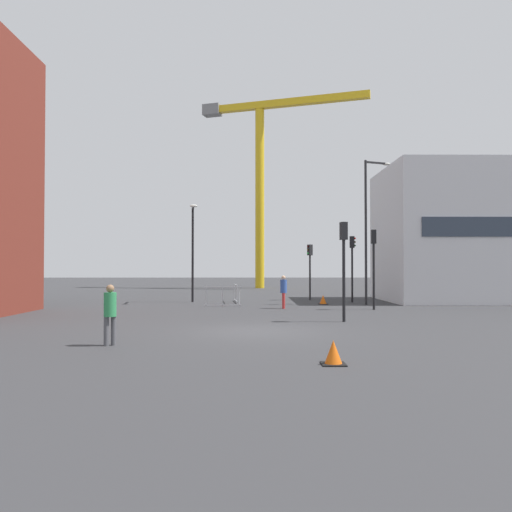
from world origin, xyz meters
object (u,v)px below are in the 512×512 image
Objects in this scene: streetlamp_short at (193,244)px; traffic_cone_striped at (323,300)px; construction_crane at (264,160)px; pedestrian_walking at (110,310)px; traffic_light_verge at (374,256)px; traffic_light_corner at (352,258)px; traffic_cone_on_verge at (333,353)px; pedestrian_waiting at (284,289)px; streetlamp_tall at (368,221)px; traffic_light_median at (310,262)px; traffic_light_crosswalk at (344,255)px.

streetlamp_short is 8.51m from traffic_cone_striped.
pedestrian_walking is (-5.07, -36.13, -11.95)m from construction_crane.
traffic_light_verge is 5.12m from traffic_light_corner.
traffic_light_verge is at bearing -78.66° from construction_crane.
traffic_cone_on_verge is at bearing -74.19° from streetlamp_short.
streetlamp_tall is at bearing 27.30° from pedestrian_waiting.
construction_crane is at bearing 90.98° from traffic_cone_on_verge.
traffic_light_median is at bearing 67.41° from pedestrian_walking.
construction_crane is 11.12× the size of pedestrian_waiting.
pedestrian_waiting is at bearing -40.19° from streetlamp_short.
streetlamp_tall is 6.81m from pedestrian_waiting.
traffic_cone_on_verge is (-1.92, -21.10, -2.19)m from traffic_light_median.
traffic_cone_striped is (0.47, 9.04, -2.39)m from traffic_light_crosswalk.
traffic_cone_on_verge is (-4.84, -17.29, -4.53)m from streetlamp_tall.
pedestrian_waiting is (-4.50, 0.72, -1.71)m from traffic_light_verge.
construction_crane is 5.29× the size of traffic_light_median.
pedestrian_waiting is at bearing 170.89° from traffic_light_verge.
traffic_light_median is 6.90m from pedestrian_waiting.
traffic_cone_striped is (8.00, 14.86, -0.72)m from pedestrian_walking.
construction_crane is 35.12× the size of traffic_cone_on_verge.
traffic_light_median is at bearing 71.80° from pedestrian_waiting.
traffic_cone_striped is at bearing 173.94° from streetlamp_tall.
streetlamp_tall is 4.92× the size of pedestrian_walking.
streetlamp_tall is 5.22m from traffic_cone_striped.
construction_crane is 32.10m from traffic_light_crosswalk.
pedestrian_walking is 0.98× the size of pedestrian_waiting.
traffic_cone_striped reaches higher than traffic_cone_on_verge.
traffic_light_crosswalk is (-3.04, -8.77, -2.13)m from streetlamp_tall.
traffic_light_corner is at bearing 107.78° from streetlamp_tall.
pedestrian_walking is at bearing 154.76° from traffic_cone_on_verge.
streetlamp_short is 1.47× the size of traffic_light_crosswalk.
pedestrian_walking is at bearing -114.83° from pedestrian_waiting.
streetlamp_tall is at bearing 54.05° from pedestrian_walking.
traffic_light_median reaches higher than traffic_cone_on_verge.
pedestrian_walking is at bearing -91.11° from streetlamp_short.
traffic_light_verge is at bearing -9.11° from pedestrian_waiting.
traffic_light_corner is 7.38× the size of traffic_cone_striped.
traffic_light_verge is at bearing -27.83° from streetlamp_short.
pedestrian_waiting is at bearing 107.85° from traffic_light_crosswalk.
traffic_light_corner reaches higher than traffic_cone_striped.
traffic_light_verge is 1.00× the size of traffic_light_corner.
traffic_light_median is 12.58m from traffic_light_crosswalk.
streetlamp_tall is 2.05× the size of traffic_light_verge.
construction_crane is 34.97× the size of traffic_cone_striped.
traffic_light_crosswalk is at bearing 37.67° from pedestrian_walking.
streetlamp_short reaches higher than traffic_light_median.
streetlamp_short is 7.68m from traffic_light_median.
streetlamp_short reaches higher than traffic_light_crosswalk.
streetlamp_short is 10.65× the size of traffic_cone_striped.
construction_crane reaches higher than traffic_light_crosswalk.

